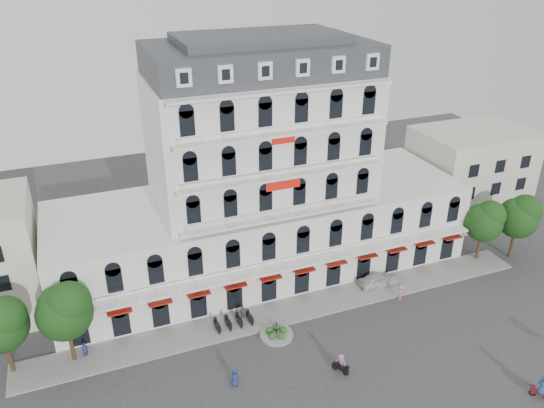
{
  "coord_description": "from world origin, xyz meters",
  "views": [
    {
      "loc": [
        -17.85,
        -30.6,
        33.45
      ],
      "look_at": [
        -1.89,
        10.0,
        11.91
      ],
      "focal_mm": 35.0,
      "sensor_mm": 36.0,
      "label": 1
    }
  ],
  "objects": [
    {
      "name": "ground",
      "position": [
        0.0,
        0.0,
        0.0
      ],
      "size": [
        120.0,
        120.0,
        0.0
      ],
      "primitive_type": "plane",
      "color": "#38383A",
      "rests_on": "ground"
    },
    {
      "name": "sidewalk",
      "position": [
        0.0,
        9.0,
        0.08
      ],
      "size": [
        53.0,
        4.0,
        0.16
      ],
      "primitive_type": "cube",
      "color": "gray",
      "rests_on": "ground"
    },
    {
      "name": "main_building",
      "position": [
        0.0,
        18.0,
        9.96
      ],
      "size": [
        45.0,
        15.0,
        25.8
      ],
      "color": "silver",
      "rests_on": "ground"
    },
    {
      "name": "flank_building_east",
      "position": [
        30.0,
        20.0,
        6.0
      ],
      "size": [
        14.0,
        10.0,
        12.0
      ],
      "primitive_type": "cube",
      "color": "beige",
      "rests_on": "ground"
    },
    {
      "name": "traffic_island",
      "position": [
        -3.0,
        6.0,
        0.26
      ],
      "size": [
        3.2,
        3.2,
        1.6
      ],
      "color": "gray",
      "rests_on": "ground"
    },
    {
      "name": "parked_scooter_row",
      "position": [
        -6.35,
        8.8,
        0.0
      ],
      "size": [
        4.4,
        1.8,
        1.1
      ],
      "primitive_type": null,
      "color": "black",
      "rests_on": "ground"
    },
    {
      "name": "tree_west_outer",
      "position": [
        -25.95,
        9.98,
        5.35
      ],
      "size": [
        4.5,
        4.48,
        7.76
      ],
      "color": "#382314",
      "rests_on": "ground"
    },
    {
      "name": "tree_west_inner",
      "position": [
        -20.95,
        9.48,
        5.68
      ],
      "size": [
        4.76,
        4.76,
        8.25
      ],
      "color": "#382314",
      "rests_on": "ground"
    },
    {
      "name": "tree_east_inner",
      "position": [
        24.05,
        9.98,
        5.21
      ],
      "size": [
        4.4,
        4.37,
        7.57
      ],
      "color": "#382314",
      "rests_on": "ground"
    },
    {
      "name": "tree_east_outer",
      "position": [
        28.05,
        8.98,
        5.55
      ],
      "size": [
        4.65,
        4.65,
        8.05
      ],
      "color": "#382314",
      "rests_on": "ground"
    },
    {
      "name": "parked_car",
      "position": [
        10.36,
        9.5,
        0.76
      ],
      "size": [
        4.53,
        2.01,
        1.52
      ],
      "primitive_type": "imported",
      "rotation": [
        0.0,
        0.0,
        1.52
      ],
      "color": "silver",
      "rests_on": "ground"
    },
    {
      "name": "rider_east",
      "position": [
        14.22,
        -8.93,
        1.17
      ],
      "size": [
        1.31,
        1.31,
        2.3
      ],
      "rotation": [
        0.0,
        0.0,
        2.36
      ],
      "color": "maroon",
      "rests_on": "ground"
    },
    {
      "name": "rider_center",
      "position": [
        0.36,
        -0.43,
        1.02
      ],
      "size": [
        1.09,
        1.51,
        1.98
      ],
      "rotation": [
        0.0,
        0.0,
        5.27
      ],
      "color": "black",
      "rests_on": "ground"
    },
    {
      "name": "pedestrian_left",
      "position": [
        -8.6,
        1.47,
        0.86
      ],
      "size": [
        0.86,
        0.57,
        1.71
      ],
      "primitive_type": "imported",
      "rotation": [
        0.0,
        0.0,
        0.03
      ],
      "color": "navy",
      "rests_on": "ground"
    },
    {
      "name": "pedestrian_mid",
      "position": [
        -5.19,
        9.5,
        0.81
      ],
      "size": [
        1.0,
        0.52,
        1.63
      ],
      "primitive_type": "imported",
      "rotation": [
        0.0,
        0.0,
        3.27
      ],
      "color": "#535158",
      "rests_on": "ground"
    },
    {
      "name": "pedestrian_right",
      "position": [
        11.06,
        6.56,
        0.91
      ],
      "size": [
        1.3,
        0.92,
        1.82
      ],
      "primitive_type": "imported",
      "rotation": [
        0.0,
        0.0,
        3.36
      ],
      "color": "#BF659B",
      "rests_on": "ground"
    },
    {
      "name": "pedestrian_far",
      "position": [
        -20.0,
        9.5,
        0.82
      ],
      "size": [
        0.72,
        0.67,
        1.65
      ],
      "primitive_type": "imported",
      "rotation": [
        0.0,
        0.0,
        0.6
      ],
      "color": "navy",
      "rests_on": "ground"
    }
  ]
}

